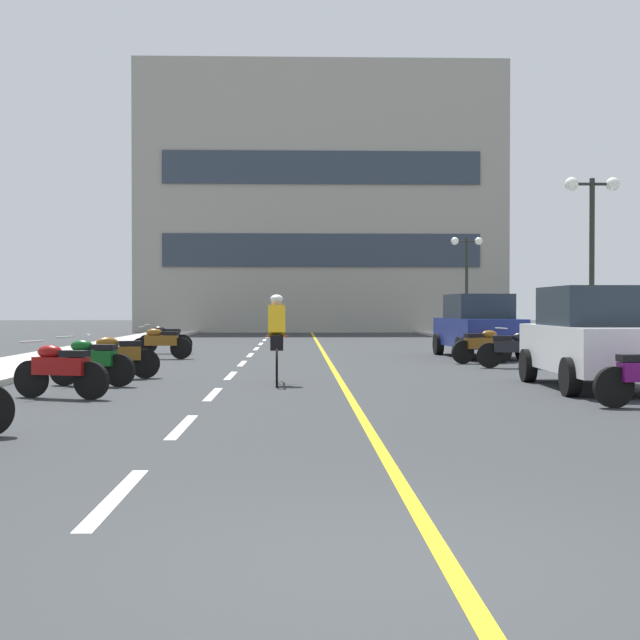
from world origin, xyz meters
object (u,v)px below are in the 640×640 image
object	(u,v)px
motorcycle_9	(165,338)
cyclist_rider	(277,337)
street_lamp_mid	(592,224)
street_lamp_far	(467,262)
motorcycle_6	(513,348)
motorcycle_7	(483,345)
parked_car_near	(595,337)
parked_car_mid	(478,325)
motorcycle_4	(91,360)
motorcycle_5	(117,356)
motorcycle_3	(60,369)
motorcycle_8	(161,342)

from	to	relation	value
motorcycle_9	cyclist_rider	world-z (taller)	cyclist_rider
street_lamp_mid	street_lamp_far	bearing A→B (deg)	89.95
motorcycle_6	cyclist_rider	distance (m)	6.98
street_lamp_far	motorcycle_7	distance (m)	18.49
parked_car_near	motorcycle_6	distance (m)	5.24
parked_car_mid	motorcycle_4	bearing A→B (deg)	-134.67
parked_car_near	motorcycle_4	bearing A→B (deg)	175.60
motorcycle_7	cyclist_rider	bearing A→B (deg)	-130.31
parked_car_mid	parked_car_near	bearing A→B (deg)	-89.55
motorcycle_5	cyclist_rider	distance (m)	3.52
parked_car_mid	motorcycle_3	size ratio (longest dim) A/B	2.62
parked_car_mid	motorcycle_5	world-z (taller)	parked_car_mid
motorcycle_4	motorcycle_9	bearing A→B (deg)	91.61
parked_car_mid	motorcycle_4	distance (m)	12.84
motorcycle_6	motorcycle_9	size ratio (longest dim) A/B	1.00
street_lamp_far	motorcycle_6	size ratio (longest dim) A/B	2.67
motorcycle_8	motorcycle_9	distance (m)	2.89
parked_car_near	parked_car_mid	bearing A→B (deg)	90.45
parked_car_mid	motorcycle_9	xyz separation A→B (m)	(-9.33, 2.15, -0.44)
street_lamp_far	motorcycle_9	bearing A→B (deg)	-132.40
parked_car_mid	motorcycle_7	bearing A→B (deg)	-99.21
motorcycle_3	motorcycle_7	xyz separation A→B (m)	(8.55, 8.55, 0.00)
motorcycle_3	motorcycle_7	size ratio (longest dim) A/B	0.99
motorcycle_3	motorcycle_6	distance (m)	11.15
parked_car_near	motorcycle_7	world-z (taller)	parked_car_near
motorcycle_3	parked_car_near	bearing A→B (deg)	9.39
parked_car_near	parked_car_mid	world-z (taller)	same
motorcycle_7	motorcycle_9	bearing A→B (deg)	151.00
parked_car_near	motorcycle_8	xyz separation A→B (m)	(-9.09, 9.10, -0.44)
motorcycle_4	motorcycle_6	world-z (taller)	same
street_lamp_mid	motorcycle_9	distance (m)	13.06
parked_car_mid	motorcycle_8	distance (m)	9.05
motorcycle_3	motorcycle_9	size ratio (longest dim) A/B	0.96
street_lamp_far	cyclist_rider	bearing A→B (deg)	-108.83
street_lamp_mid	cyclist_rider	bearing A→B (deg)	-140.79
parked_car_mid	motorcycle_9	world-z (taller)	parked_car_mid
motorcycle_8	motorcycle_3	bearing A→B (deg)	-89.93
motorcycle_9	motorcycle_6	bearing A→B (deg)	-36.20
parked_car_near	motorcycle_7	size ratio (longest dim) A/B	2.54
parked_car_mid	motorcycle_8	xyz separation A→B (m)	(-9.01, -0.73, -0.44)
street_lamp_mid	motorcycle_4	distance (m)	13.88
parked_car_near	motorcycle_9	distance (m)	15.24
motorcycle_7	motorcycle_9	world-z (taller)	same
street_lamp_far	motorcycle_9	size ratio (longest dim) A/B	2.66
motorcycle_3	motorcycle_9	bearing A→B (deg)	91.42
motorcycle_4	motorcycle_8	size ratio (longest dim) A/B	0.98
street_lamp_far	motorcycle_7	xyz separation A→B (m)	(-3.04, -17.98, -3.02)
parked_car_near	motorcycle_5	size ratio (longest dim) A/B	2.57
street_lamp_mid	street_lamp_far	world-z (taller)	street_lamp_mid
cyclist_rider	motorcycle_6	bearing A→B (deg)	37.68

